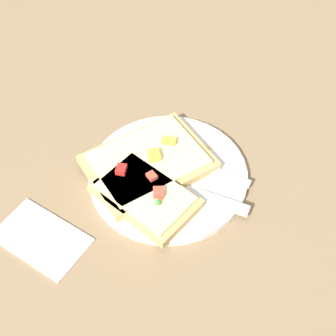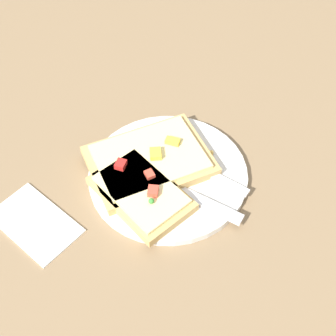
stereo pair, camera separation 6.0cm
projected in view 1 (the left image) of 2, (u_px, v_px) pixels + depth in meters
The scene contains 8 objects.
ground_plane at pixel (168, 177), 0.71m from camera, with size 4.00×4.00×0.00m, color #7F6647.
plate at pixel (168, 175), 0.71m from camera, with size 0.24×0.24×0.01m.
fork at pixel (177, 157), 0.72m from camera, with size 0.21×0.04×0.01m.
knife at pixel (193, 193), 0.68m from camera, with size 0.20×0.05×0.01m.
pizza_slice_main at pixel (148, 162), 0.71m from camera, with size 0.19×0.22×0.03m.
pizza_slice_corner at pixel (143, 194), 0.67m from camera, with size 0.16×0.11×0.03m.
crumb_scatter at pixel (162, 150), 0.73m from camera, with size 0.13×0.07×0.01m.
napkin at pixel (41, 238), 0.64m from camera, with size 0.13×0.08×0.01m.
Camera 1 is at (0.24, -0.37, 0.56)m, focal length 50.00 mm.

